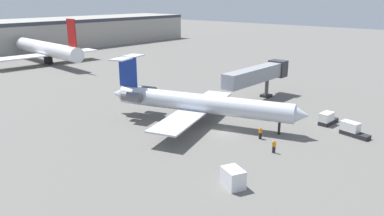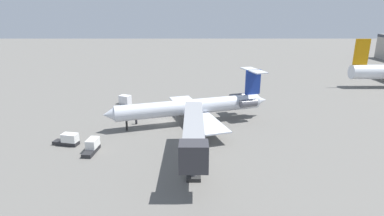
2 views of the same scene
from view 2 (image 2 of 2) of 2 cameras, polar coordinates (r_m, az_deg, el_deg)
name	(u,v)px [view 2 (image 2 of 2)]	position (r m, az deg, el deg)	size (l,w,h in m)	color
ground_plane	(165,122)	(59.13, -5.00, -2.64)	(400.00, 400.00, 0.10)	#66635E
regional_jet	(195,106)	(57.43, 0.49, 0.32)	(23.31, 30.89, 9.48)	silver
jet_bridge	(194,134)	(40.07, 0.30, -4.78)	(18.22, 3.22, 6.63)	gray
ground_crew_marshaller	(120,115)	(62.03, -13.20, -1.20)	(0.28, 0.41, 1.69)	black
ground_crew_loader	(136,120)	(58.47, -10.27, -2.15)	(0.48, 0.44, 1.69)	black
baggage_tug_lead	(92,146)	(48.77, -17.96, -6.75)	(4.11, 1.74, 1.90)	#262628
baggage_tug_trailing	(68,140)	(52.41, -21.88, -5.49)	(2.21, 4.20, 1.90)	#262628
cargo_container_uld	(125,100)	(71.93, -12.24, 1.51)	(2.57, 2.90, 1.99)	silver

